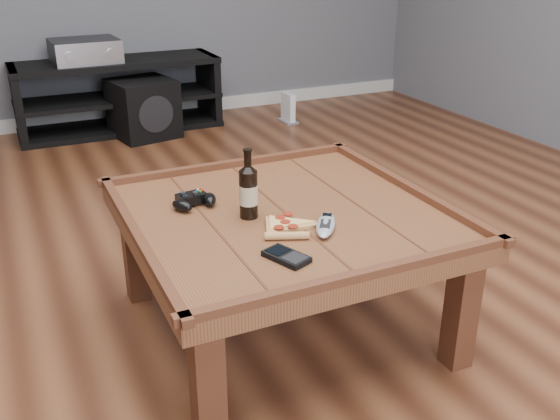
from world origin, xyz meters
name	(u,v)px	position (x,y,z in m)	size (l,w,h in m)	color
ground	(284,327)	(0.00, 0.00, 0.00)	(6.00, 6.00, 0.00)	#442213
baseboard	(115,115)	(0.00, 2.99, 0.05)	(5.00, 0.02, 0.10)	silver
coffee_table	(284,228)	(0.00, 0.00, 0.39)	(1.03, 1.03, 0.48)	#592F19
media_console	(119,96)	(0.00, 2.75, 0.25)	(1.40, 0.45, 0.50)	black
beer_bottle	(248,190)	(-0.12, 0.01, 0.54)	(0.06, 0.06, 0.23)	black
game_controller	(194,201)	(-0.25, 0.17, 0.47)	(0.17, 0.12, 0.05)	black
pizza_slice	(286,226)	(-0.05, -0.12, 0.46)	(0.23, 0.28, 0.02)	tan
smartphone	(286,256)	(-0.13, -0.30, 0.46)	(0.12, 0.15, 0.02)	black
remote_control	(326,225)	(0.06, -0.17, 0.46)	(0.15, 0.19, 0.03)	#9AA0A8
av_receiver	(85,51)	(-0.19, 2.74, 0.58)	(0.45, 0.39, 0.15)	black
subwoofer	(143,108)	(0.12, 2.52, 0.20)	(0.47, 0.47, 0.39)	black
game_console	(288,109)	(1.18, 2.42, 0.10)	(0.10, 0.18, 0.22)	gray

